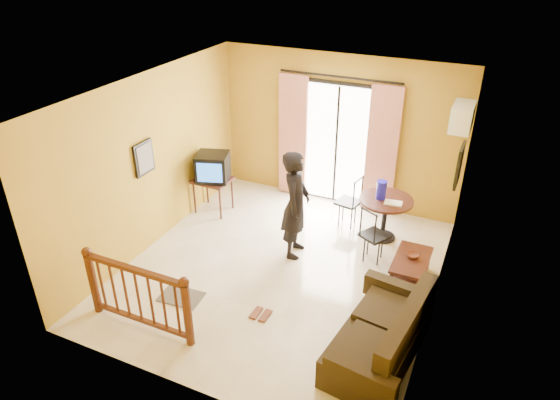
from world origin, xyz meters
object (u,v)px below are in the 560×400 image
at_px(coffee_table, 411,266).
at_px(sofa, 383,339).
at_px(television, 213,167).
at_px(dining_table, 385,207).
at_px(standing_person, 296,205).

xyz_separation_m(coffee_table, sofa, (0.00, -1.69, 0.05)).
distance_m(television, dining_table, 3.10).
bearing_deg(coffee_table, sofa, -89.83).
bearing_deg(television, sofa, -49.78).
height_order(coffee_table, standing_person, standing_person).
bearing_deg(dining_table, sofa, -76.12).
bearing_deg(dining_table, standing_person, -138.82).
relative_size(dining_table, standing_person, 0.50).
bearing_deg(coffee_table, dining_table, 123.40).
height_order(dining_table, coffee_table, dining_table).
bearing_deg(sofa, standing_person, 145.77).
bearing_deg(standing_person, television, 61.27).
distance_m(dining_table, coffee_table, 1.24).
bearing_deg(dining_table, television, -172.71).
bearing_deg(sofa, television, 156.01).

